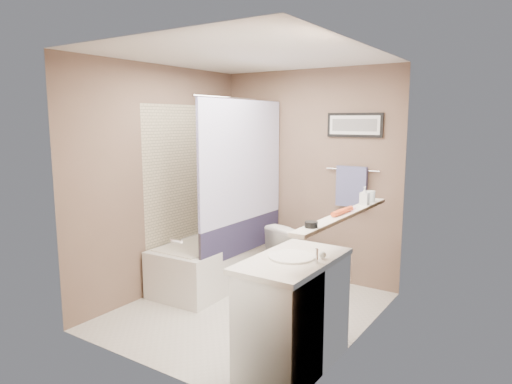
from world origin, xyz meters
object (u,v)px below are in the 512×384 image
Objects in this scene: candle_bowl_near at (311,225)px; hair_brush_back at (345,210)px; bathtub at (213,262)px; glass_jar at (371,196)px; vanity at (293,315)px; toilet at (300,255)px; soap_bottle at (365,196)px; hair_brush_front at (340,212)px.

candle_bowl_near is 0.41× the size of hair_brush_back.
bathtub is 15.00× the size of glass_jar.
glass_jar is at bearing -2.36° from bathtub.
hair_brush_back is (0.00, 0.58, 0.00)m from candle_bowl_near.
vanity is 9.00× the size of glass_jar.
glass_jar reaches higher than toilet.
candle_bowl_near is at bearing -35.55° from bathtub.
hair_brush_back is (0.19, 0.47, 0.74)m from vanity.
toilet is 1.32m from glass_jar.
toilet is at bearing 120.05° from candle_bowl_near.
hair_brush_back reaches higher than toilet.
hair_brush_back is 2.20× the size of glass_jar.
soap_bottle is (0.19, 0.91, 0.79)m from vanity.
toilet is 2.02m from candle_bowl_near.
glass_jar is at bearing 90.00° from hair_brush_back.
vanity is at bearing -99.92° from glass_jar.
hair_brush_front is 2.20× the size of glass_jar.
candle_bowl_near reaches higher than toilet.
glass_jar reaches higher than hair_brush_front.
soap_bottle is (1.79, -0.14, 0.94)m from bathtub.
glass_jar reaches higher than vanity.
bathtub is 2.02m from soap_bottle.
toilet is at bearing 117.87° from vanity.
candle_bowl_near reaches higher than vanity.
hair_brush_front is at bearing -23.39° from bathtub.
hair_brush_back is at bearing -90.00° from glass_jar.
soap_bottle is at bearing 90.00° from hair_brush_back.
candle_bowl_near is (0.19, -0.10, 0.73)m from vanity.
glass_jar is (1.79, 0.01, 0.92)m from bathtub.
vanity is at bearing -35.93° from bathtub.
candle_bowl_near is 0.58m from hair_brush_back.
candle_bowl_near is at bearing -90.00° from soap_bottle.
hair_brush_back reaches higher than candle_bowl_near.
bathtub is 6.82× the size of hair_brush_front.
toilet is 1.39m from soap_bottle.
hair_brush_front reaches higher than toilet.
bathtub is at bearing 175.59° from soap_bottle.
glass_jar is at bearing 90.00° from candle_bowl_near.
hair_brush_front is at bearing -90.00° from glass_jar.
vanity is 10.00× the size of candle_bowl_near.
glass_jar reaches higher than hair_brush_back.
hair_brush_front is at bearing -90.00° from hair_brush_back.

